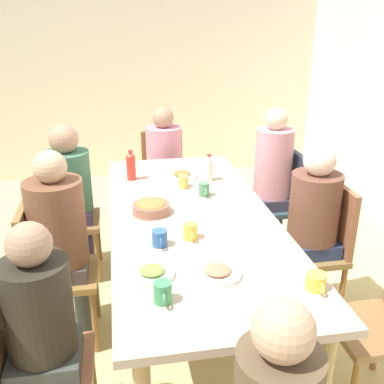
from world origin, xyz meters
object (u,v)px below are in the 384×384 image
(person_2, at_px, (164,158))
(chair_3, at_px, (280,199))
(chair_7, at_px, (27,358))
(cup_4, at_px, (190,231))
(person_0, at_px, (70,187))
(chair_2, at_px, (164,174))
(chair_6, at_px, (322,243))
(person_7, at_px, (44,323))
(plate_2, at_px, (152,273))
(plate_1, at_px, (182,175))
(cup_2, at_px, (183,182))
(cup_0, at_px, (316,282))
(cup_6, at_px, (271,306))
(dining_table, at_px, (192,226))
(chair_0, at_px, (61,214))
(person_6, at_px, (312,216))
(plate_0, at_px, (217,272))
(chair_5, at_px, (48,267))
(bottle_1, at_px, (209,168))
(cup_3, at_px, (204,189))
(cup_5, at_px, (163,292))
(bottle_0, at_px, (131,166))
(person_3, at_px, (271,173))
(bowl_0, at_px, (151,207))
(cup_1, at_px, (160,238))
(person_5, at_px, (60,232))

(person_2, xyz_separation_m, chair_3, (0.67, 0.86, -0.19))
(chair_7, xyz_separation_m, cup_4, (-0.47, 0.80, 0.31))
(person_0, bearing_deg, chair_2, 134.58)
(person_0, xyz_separation_m, chair_6, (0.76, 1.63, -0.21))
(person_7, xyz_separation_m, plate_2, (-0.15, 0.47, 0.11))
(chair_3, relative_size, plate_1, 3.90)
(cup_2, height_order, cup_4, cup_4)
(person_2, relative_size, cup_4, 10.39)
(cup_0, bearing_deg, cup_6, -60.68)
(dining_table, relative_size, cup_0, 18.25)
(chair_0, bearing_deg, person_6, 64.96)
(chair_3, bearing_deg, plate_0, -31.14)
(chair_5, height_order, plate_1, chair_5)
(chair_0, bearing_deg, person_0, 90.00)
(plate_0, xyz_separation_m, bottle_1, (-1.24, 0.23, 0.08))
(dining_table, relative_size, bottle_1, 11.66)
(cup_3, height_order, cup_5, cup_5)
(cup_3, distance_m, bottle_0, 0.61)
(person_3, bearing_deg, cup_0, -13.02)
(person_3, relative_size, cup_4, 11.26)
(chair_6, height_order, bowl_0, chair_6)
(chair_0, bearing_deg, person_2, 127.88)
(chair_2, distance_m, cup_1, 1.91)
(plate_1, relative_size, plate_2, 1.09)
(person_0, height_order, chair_3, person_0)
(plate_0, distance_m, cup_2, 1.14)
(chair_0, bearing_deg, chair_7, 0.00)
(person_6, bearing_deg, chair_0, -115.04)
(person_0, distance_m, cup_6, 1.99)
(dining_table, height_order, chair_7, chair_7)
(bowl_0, height_order, cup_5, cup_5)
(chair_0, relative_size, chair_3, 1.00)
(chair_2, distance_m, chair_7, 2.45)
(person_5, height_order, cup_2, person_5)
(plate_1, height_order, cup_0, cup_0)
(cup_4, bearing_deg, cup_2, 173.74)
(plate_0, distance_m, cup_1, 0.40)
(chair_0, bearing_deg, person_7, 3.46)
(dining_table, relative_size, person_7, 1.99)
(plate_2, xyz_separation_m, bottle_1, (-1.20, 0.52, 0.08))
(chair_5, xyz_separation_m, bowl_0, (-0.08, 0.63, 0.31))
(chair_7, xyz_separation_m, person_7, (0.00, 0.09, 0.17))
(person_5, bearing_deg, person_3, 116.30)
(plate_1, bearing_deg, bowl_0, -24.74)
(cup_4, bearing_deg, chair_0, -142.88)
(chair_7, xyz_separation_m, bottle_0, (-1.46, 0.54, 0.37))
(plate_2, bearing_deg, dining_table, 154.33)
(bottle_0, bearing_deg, chair_7, -20.27)
(person_3, bearing_deg, chair_3, 90.00)
(person_2, xyz_separation_m, person_3, (0.67, 0.77, 0.04))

